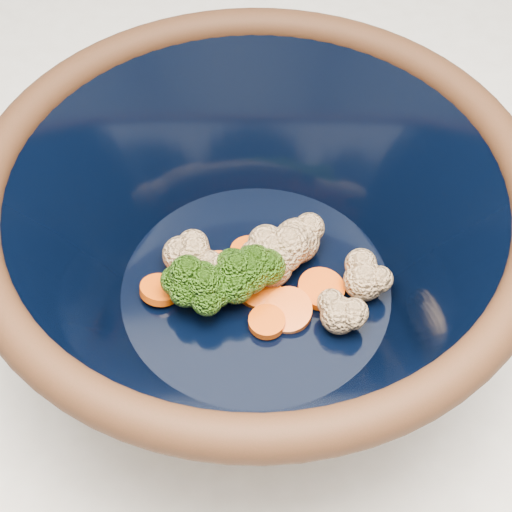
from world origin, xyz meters
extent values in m
cube|color=silver|center=(0.00, 0.00, 0.45)|extent=(1.20, 1.20, 0.90)
cylinder|color=black|center=(-0.10, 0.01, 0.91)|extent=(0.20, 0.20, 0.01)
torus|color=black|center=(-0.10, 0.01, 1.04)|extent=(0.34, 0.34, 0.02)
cylinder|color=black|center=(-0.10, 0.01, 0.93)|extent=(0.19, 0.19, 0.00)
cylinder|color=#608442|center=(-0.11, 0.00, 0.94)|extent=(0.01, 0.01, 0.02)
ellipsoid|color=#3A6E15|center=(-0.11, 0.00, 0.96)|extent=(0.04, 0.04, 0.03)
cylinder|color=#608442|center=(-0.14, 0.00, 0.94)|extent=(0.01, 0.01, 0.02)
ellipsoid|color=#3A6E15|center=(-0.14, 0.00, 0.96)|extent=(0.04, 0.04, 0.03)
cylinder|color=#608442|center=(-0.13, -0.01, 0.94)|extent=(0.01, 0.01, 0.02)
ellipsoid|color=#3A6E15|center=(-0.13, -0.01, 0.96)|extent=(0.04, 0.04, 0.03)
cylinder|color=#608442|center=(-0.10, 0.01, 0.94)|extent=(0.01, 0.01, 0.02)
ellipsoid|color=#3A6E15|center=(-0.10, 0.01, 0.96)|extent=(0.03, 0.03, 0.03)
sphere|color=beige|center=(-0.11, 0.01, 0.95)|extent=(0.03, 0.03, 0.03)
sphere|color=beige|center=(-0.12, 0.01, 0.95)|extent=(0.03, 0.03, 0.03)
sphere|color=beige|center=(-0.15, 0.03, 0.95)|extent=(0.03, 0.03, 0.03)
sphere|color=beige|center=(-0.11, 0.00, 0.95)|extent=(0.03, 0.03, 0.03)
sphere|color=beige|center=(-0.05, -0.03, 0.95)|extent=(0.03, 0.03, 0.03)
sphere|color=beige|center=(-0.09, 0.02, 0.95)|extent=(0.03, 0.03, 0.03)
sphere|color=beige|center=(-0.07, 0.03, 0.95)|extent=(0.03, 0.03, 0.03)
sphere|color=beige|center=(-0.02, -0.01, 0.95)|extent=(0.03, 0.03, 0.03)
sphere|color=beige|center=(-0.09, 0.01, 0.95)|extent=(0.03, 0.03, 0.03)
cylinder|color=#F1560A|center=(-0.08, -0.02, 0.94)|extent=(0.03, 0.03, 0.01)
cylinder|color=#F1560A|center=(-0.10, 0.00, 0.94)|extent=(0.03, 0.03, 0.01)
cylinder|color=#F1560A|center=(-0.16, 0.01, 0.94)|extent=(0.03, 0.03, 0.01)
cylinder|color=#F1560A|center=(-0.09, 0.01, 0.94)|extent=(0.03, 0.03, 0.01)
cylinder|color=#F1560A|center=(-0.12, 0.02, 0.94)|extent=(0.03, 0.03, 0.01)
cylinder|color=#F1560A|center=(-0.05, 0.00, 0.94)|extent=(0.03, 0.03, 0.01)
cylinder|color=#F1560A|center=(-0.10, 0.03, 0.94)|extent=(0.03, 0.03, 0.01)
cylinder|color=#F1560A|center=(-0.09, -0.03, 0.94)|extent=(0.02, 0.02, 0.01)
camera|label=1|loc=(-0.13, -0.28, 1.34)|focal=50.00mm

